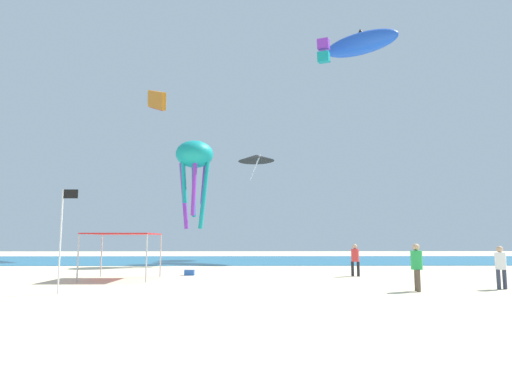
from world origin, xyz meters
name	(u,v)px	position (x,y,z in m)	size (l,w,h in m)	color
ground	(248,291)	(0.00, 0.00, -0.05)	(110.00, 110.00, 0.10)	beige
ocean_strip	(250,260)	(0.00, 24.50, 0.01)	(110.00, 18.50, 0.03)	#1E6B93
canopy_tent	(123,235)	(-6.57, 4.40, 2.27)	(3.36, 3.20, 2.38)	#B2B2B7
person_near_tent	(355,257)	(5.99, 6.05, 1.05)	(0.45, 0.43, 1.80)	black
person_leftmost	(417,263)	(6.75, -0.73, 1.11)	(0.45, 0.50, 1.89)	brown
person_central	(501,264)	(10.52, -0.07, 1.05)	(0.47, 0.42, 1.78)	#33384C
banner_flag	(63,231)	(-7.13, -1.34, 2.38)	(0.61, 0.06, 3.99)	silver
cooler_box	(189,272)	(-3.43, 6.82, 0.18)	(0.57, 0.37, 0.35)	blue
kite_inflatable_blue	(361,43)	(12.09, 25.23, 23.31)	(8.23, 6.82, 3.19)	blue
kite_octopus_teal	(195,159)	(-4.50, 15.78, 8.60)	(4.26, 4.26, 7.18)	teal
kite_box_purple	(324,51)	(7.72, 23.80, 21.75)	(1.56, 1.66, 2.64)	purple
kite_delta_black	(256,158)	(0.67, 25.71, 10.67)	(4.07, 4.06, 3.05)	black
kite_parafoil_orange	(156,100)	(-10.33, 26.68, 17.31)	(3.30, 5.80, 3.86)	orange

